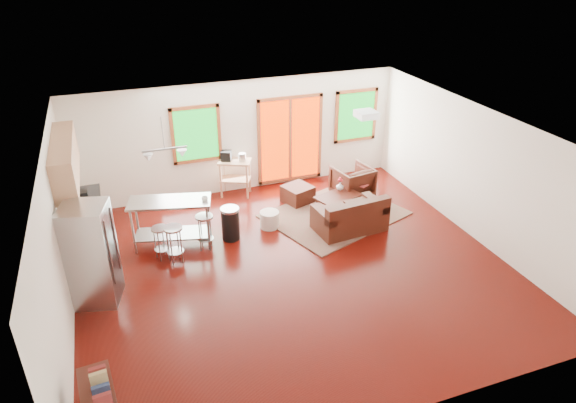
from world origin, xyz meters
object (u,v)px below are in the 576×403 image
object	(u,v)px
refrigerator	(92,255)
ottoman	(298,194)
coffee_table	(338,198)
island	(171,215)
armchair	(352,180)
rug	(335,214)
loveseat	(351,217)
kitchen_cart	(234,165)

from	to	relation	value
refrigerator	ottoman	bearing A→B (deg)	41.06
coffee_table	island	distance (m)	3.60
refrigerator	island	distance (m)	1.91
ottoman	armchair	bearing A→B (deg)	-7.33
refrigerator	armchair	bearing A→B (deg)	34.17
coffee_table	armchair	bearing A→B (deg)	42.15
coffee_table	ottoman	xyz separation A→B (m)	(-0.66, 0.72, -0.14)
rug	island	size ratio (longest dim) A/B	1.67
island	loveseat	bearing A→B (deg)	-10.71
coffee_table	refrigerator	size ratio (longest dim) A/B	0.63
kitchen_cart	island	bearing A→B (deg)	-134.12
coffee_table	kitchen_cart	world-z (taller)	kitchen_cart
rug	ottoman	bearing A→B (deg)	121.74
loveseat	ottoman	world-z (taller)	loveseat
rug	coffee_table	xyz separation A→B (m)	(0.13, 0.14, 0.32)
kitchen_cart	refrigerator	bearing A→B (deg)	-135.90
rug	armchair	bearing A→B (deg)	43.05
armchair	kitchen_cart	world-z (taller)	kitchen_cart
ottoman	island	xyz separation A→B (m)	(-2.92, -0.89, 0.47)
coffee_table	island	size ratio (longest dim) A/B	0.67
refrigerator	island	size ratio (longest dim) A/B	1.06
armchair	rug	bearing A→B (deg)	33.26
island	kitchen_cart	world-z (taller)	kitchen_cart
rug	kitchen_cart	xyz separation A→B (m)	(-1.77, 1.70, 0.72)
loveseat	ottoman	distance (m)	1.65
rug	island	xyz separation A→B (m)	(-3.45, -0.03, 0.65)
island	kitchen_cart	bearing A→B (deg)	45.88
loveseat	refrigerator	world-z (taller)	refrigerator
refrigerator	loveseat	bearing A→B (deg)	21.74
rug	loveseat	xyz separation A→B (m)	(0.03, -0.69, 0.28)
armchair	ottoman	distance (m)	1.30
island	refrigerator	bearing A→B (deg)	-138.15
loveseat	refrigerator	xyz separation A→B (m)	(-4.89, -0.61, 0.57)
loveseat	armchair	size ratio (longest dim) A/B	1.82
loveseat	armchair	bearing A→B (deg)	57.29
coffee_table	kitchen_cart	distance (m)	2.50
rug	island	bearing A→B (deg)	-179.52
ottoman	island	distance (m)	3.09
loveseat	refrigerator	size ratio (longest dim) A/B	0.86
rug	armchair	world-z (taller)	armchair
ottoman	loveseat	bearing A→B (deg)	-70.14
armchair	refrigerator	size ratio (longest dim) A/B	0.47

